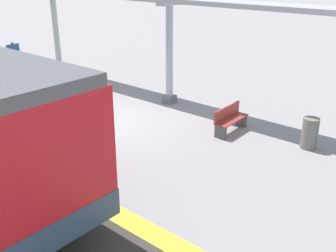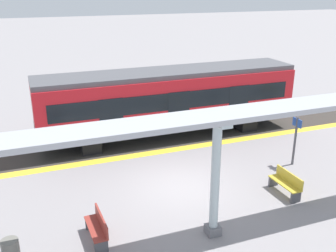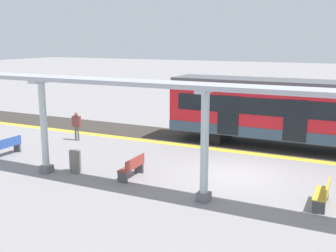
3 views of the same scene
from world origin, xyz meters
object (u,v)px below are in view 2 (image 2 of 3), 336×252
at_px(canopy_pillar_third, 215,179).
at_px(bench_near_end, 98,227).
at_px(platform_info_sign, 296,136).
at_px(train_near_carriage, 169,102).
at_px(bench_far_end, 286,183).

xyz_separation_m(canopy_pillar_third, bench_near_end, (-1.01, -3.46, -1.53)).
bearing_deg(canopy_pillar_third, platform_info_sign, 120.47).
bearing_deg(platform_info_sign, bench_near_end, -75.77).
distance_m(train_near_carriage, canopy_pillar_third, 8.70).
relative_size(canopy_pillar_third, platform_info_sign, 1.77).
relative_size(bench_near_end, bench_far_end, 1.01).
bearing_deg(canopy_pillar_third, bench_near_end, -106.21).
xyz_separation_m(train_near_carriage, canopy_pillar_third, (8.52, -1.78, 0.14)).
height_order(canopy_pillar_third, bench_near_end, canopy_pillar_third).
xyz_separation_m(canopy_pillar_third, bench_far_end, (-1.30, 3.75, -1.53)).
distance_m(canopy_pillar_third, platform_info_sign, 6.56).
height_order(train_near_carriage, bench_far_end, train_near_carriage).
relative_size(train_near_carriage, bench_near_end, 8.76).
relative_size(train_near_carriage, bench_far_end, 8.80).
bearing_deg(canopy_pillar_third, bench_far_end, 109.10).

